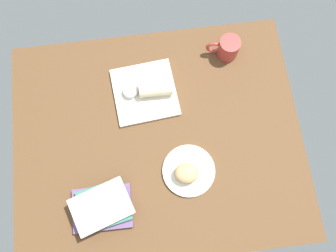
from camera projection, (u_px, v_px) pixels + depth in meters
The scene contains 8 objects.
dining_table at pixel (158, 139), 135.11cm from camera, with size 110.00×90.00×4.00cm, color brown.
round_plate at pixel (189, 171), 129.14cm from camera, with size 19.47×19.47×1.40cm, color white.
scone_pastry at pixel (187, 173), 125.12cm from camera, with size 8.93×7.62×6.13cm, color tan.
square_plate at pixel (145, 92), 137.29cm from camera, with size 24.03×24.03×1.60cm, color silver.
sauce_cup at pixel (131, 91), 135.02cm from camera, with size 5.71×5.71×2.76cm.
breakfast_wrap at pixel (156, 88), 133.59cm from camera, with size 6.24×6.24×12.57cm, color beige.
book_stack at pixel (103, 207), 122.46cm from camera, with size 23.01×19.08×8.25cm.
coffee_mug at pixel (228, 48), 138.06cm from camera, with size 13.13×8.22×9.35cm.
Camera 1 is at (-0.00, -31.35, 133.58)cm, focal length 37.32 mm.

